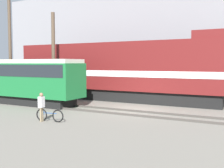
{
  "coord_description": "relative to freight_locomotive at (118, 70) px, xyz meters",
  "views": [
    {
      "loc": [
        8.06,
        -17.58,
        3.26
      ],
      "look_at": [
        -1.42,
        -0.24,
        1.8
      ],
      "focal_mm": 45.0,
      "sensor_mm": 36.0,
      "label": 1
    }
  ],
  "objects": [
    {
      "name": "utility_pole_left",
      "position": [
        -10.3,
        -2.79,
        2.21
      ],
      "size": [
        0.3,
        0.3,
        9.69
      ],
      "color": "#4C3D2D",
      "rests_on": "ground"
    },
    {
      "name": "track_far",
      "position": [
        3.29,
        0.0,
        -2.56
      ],
      "size": [
        60.0,
        1.51,
        0.14
      ],
      "color": "#47423D",
      "rests_on": "ground"
    },
    {
      "name": "building_backdrop",
      "position": [
        3.29,
        8.34,
        3.11
      ],
      "size": [
        44.48,
        6.0,
        11.49
      ],
      "color": "gray",
      "rests_on": "ground"
    },
    {
      "name": "utility_pole_center",
      "position": [
        -4.94,
        -2.79,
        1.2
      ],
      "size": [
        0.31,
        0.31,
        7.66
      ],
      "color": "#4C3D2D",
      "rests_on": "ground"
    },
    {
      "name": "freight_locomotive",
      "position": [
        0.0,
        0.0,
        0.0
      ],
      "size": [
        19.5,
        3.04,
        5.63
      ],
      "color": "black",
      "rests_on": "ground"
    },
    {
      "name": "person",
      "position": [
        0.44,
        -10.2,
        -1.65
      ],
      "size": [
        0.27,
        0.39,
        1.63
      ],
      "color": "#8C7A5B",
      "rests_on": "ground"
    },
    {
      "name": "bicycle",
      "position": [
        0.85,
        -9.99,
        -2.27
      ],
      "size": [
        1.75,
        0.45,
        0.77
      ],
      "color": "black",
      "rests_on": "ground"
    },
    {
      "name": "track_near",
      "position": [
        3.29,
        -5.59,
        -2.56
      ],
      "size": [
        60.0,
        1.5,
        0.14
      ],
      "color": "#47423D",
      "rests_on": "ground"
    },
    {
      "name": "ground_plane",
      "position": [
        3.29,
        -4.35,
        -2.63
      ],
      "size": [
        120.0,
        120.0,
        0.0
      ],
      "primitive_type": "plane",
      "color": "slate"
    },
    {
      "name": "streetcar",
      "position": [
        -6.31,
        -5.59,
        -0.59
      ],
      "size": [
        11.68,
        2.54,
        3.56
      ],
      "color": "black",
      "rests_on": "ground"
    }
  ]
}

